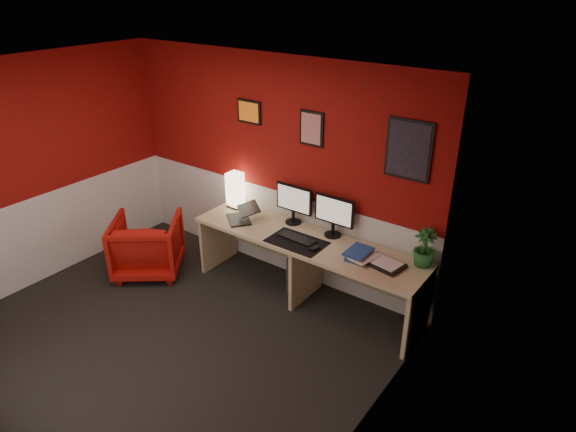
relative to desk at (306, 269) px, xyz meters
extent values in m
cube|color=black|center=(-0.69, -1.41, -0.36)|extent=(4.00, 3.50, 0.01)
cube|color=white|center=(-0.69, -1.41, 2.13)|extent=(4.00, 3.50, 0.01)
cube|color=#9A0E0A|center=(-0.69, 0.34, 0.89)|extent=(4.00, 0.01, 2.50)
cube|color=#9A0E0A|center=(-2.69, -1.41, 0.89)|extent=(0.01, 3.50, 2.50)
cube|color=#9A0E0A|center=(1.31, -1.41, 0.89)|extent=(0.01, 3.50, 2.50)
cube|color=silver|center=(-0.69, 0.34, 0.14)|extent=(4.00, 0.01, 1.00)
cube|color=silver|center=(-2.69, -1.41, 0.14)|extent=(0.01, 3.50, 1.00)
cube|color=silver|center=(1.30, -1.41, 0.14)|extent=(0.01, 3.50, 1.00)
cube|color=tan|center=(0.00, 0.00, 0.00)|extent=(2.60, 0.65, 0.73)
cube|color=#FFE5B2|center=(-1.13, 0.19, 0.56)|extent=(0.16, 0.16, 0.40)
cube|color=black|center=(-0.86, -0.07, 0.47)|extent=(0.40, 0.39, 0.22)
cube|color=black|center=(-0.33, 0.23, 0.66)|extent=(0.45, 0.06, 0.58)
cube|color=black|center=(0.18, 0.23, 0.66)|extent=(0.45, 0.06, 0.58)
cube|color=black|center=(-0.05, -0.11, 0.37)|extent=(0.60, 0.38, 0.01)
cube|color=black|center=(-0.08, -0.06, 0.38)|extent=(0.43, 0.16, 0.02)
cube|color=black|center=(0.19, -0.15, 0.39)|extent=(0.08, 0.11, 0.03)
imported|color=#214899|center=(0.51, -0.03, 0.38)|extent=(0.25, 0.31, 0.03)
imported|color=silver|center=(0.58, -0.01, 0.40)|extent=(0.25, 0.31, 0.02)
imported|color=#214899|center=(0.50, -0.01, 0.43)|extent=(0.22, 0.29, 0.03)
cube|color=black|center=(0.89, 0.00, 0.38)|extent=(0.39, 0.30, 0.03)
imported|color=#19591E|center=(1.17, 0.22, 0.55)|extent=(0.22, 0.22, 0.38)
cube|color=#99999E|center=(-0.12, 0.16, -0.14)|extent=(0.22, 0.46, 0.45)
imported|color=#B61810|center=(-1.82, -0.62, -0.02)|extent=(1.05, 1.05, 0.69)
cube|color=orange|center=(-1.00, 0.33, 1.49)|extent=(0.32, 0.02, 0.26)
cube|color=red|center=(-0.18, 0.33, 1.44)|extent=(0.28, 0.02, 0.36)
cube|color=black|center=(0.87, 0.33, 1.42)|extent=(0.44, 0.02, 0.56)
camera|label=1|loc=(2.54, -3.84, 2.88)|focal=31.54mm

